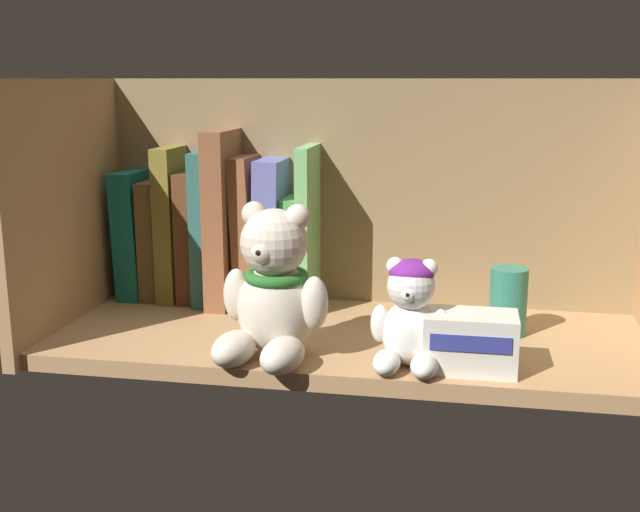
{
  "coord_description": "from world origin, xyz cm",
  "views": [
    {
      "loc": [
        13.15,
        -90.83,
        32.8
      ],
      "look_at": [
        -3.7,
        0.0,
        11.66
      ],
      "focal_mm": 43.64,
      "sensor_mm": 36.0,
      "label": 1
    }
  ],
  "objects_px": {
    "teddy_bear_smaller": "(410,316)",
    "book_5": "(228,216)",
    "book_9": "(312,226)",
    "book_8": "(295,250)",
    "pillar_candle": "(508,301)",
    "book_0": "(136,234)",
    "book_4": "(210,226)",
    "small_product_box": "(470,342)",
    "book_2": "(175,223)",
    "teddy_bear_larger": "(273,293)",
    "book_3": "(194,235)",
    "book_7": "(273,231)",
    "book_1": "(157,239)",
    "book_6": "(250,229)"
  },
  "relations": [
    {
      "from": "book_2",
      "to": "teddy_bear_smaller",
      "type": "xyz_separation_m",
      "value": [
        0.35,
        -0.22,
        -0.05
      ]
    },
    {
      "from": "book_8",
      "to": "small_product_box",
      "type": "bearing_deg",
      "value": -42.27
    },
    {
      "from": "book_8",
      "to": "pillar_candle",
      "type": "xyz_separation_m",
      "value": [
        0.29,
        -0.09,
        -0.03
      ]
    },
    {
      "from": "book_5",
      "to": "book_9",
      "type": "xyz_separation_m",
      "value": [
        0.12,
        0.0,
        -0.01
      ]
    },
    {
      "from": "book_2",
      "to": "book_8",
      "type": "xyz_separation_m",
      "value": [
        0.17,
        0.0,
        -0.03
      ]
    },
    {
      "from": "book_3",
      "to": "book_6",
      "type": "height_order",
      "value": "book_6"
    },
    {
      "from": "book_3",
      "to": "pillar_candle",
      "type": "relative_size",
      "value": 2.18
    },
    {
      "from": "book_1",
      "to": "teddy_bear_larger",
      "type": "relative_size",
      "value": 0.96
    },
    {
      "from": "book_8",
      "to": "book_5",
      "type": "bearing_deg",
      "value": 180.0
    },
    {
      "from": "book_1",
      "to": "book_6",
      "type": "relative_size",
      "value": 0.82
    },
    {
      "from": "book_3",
      "to": "teddy_bear_smaller",
      "type": "xyz_separation_m",
      "value": [
        0.32,
        -0.22,
        -0.03
      ]
    },
    {
      "from": "teddy_bear_smaller",
      "to": "small_product_box",
      "type": "relative_size",
      "value": 1.22
    },
    {
      "from": "book_2",
      "to": "pillar_candle",
      "type": "xyz_separation_m",
      "value": [
        0.46,
        -0.09,
        -0.07
      ]
    },
    {
      "from": "book_1",
      "to": "book_8",
      "type": "xyz_separation_m",
      "value": [
        0.2,
        0.0,
        -0.01
      ]
    },
    {
      "from": "book_0",
      "to": "teddy_bear_larger",
      "type": "bearing_deg",
      "value": -40.11
    },
    {
      "from": "book_2",
      "to": "teddy_bear_smaller",
      "type": "height_order",
      "value": "book_2"
    },
    {
      "from": "book_9",
      "to": "pillar_candle",
      "type": "height_order",
      "value": "book_9"
    },
    {
      "from": "book_3",
      "to": "book_7",
      "type": "height_order",
      "value": "book_7"
    },
    {
      "from": "book_0",
      "to": "book_9",
      "type": "xyz_separation_m",
      "value": [
        0.26,
        0.0,
        0.02
      ]
    },
    {
      "from": "book_2",
      "to": "teddy_bear_larger",
      "type": "relative_size",
      "value": 1.23
    },
    {
      "from": "book_5",
      "to": "small_product_box",
      "type": "height_order",
      "value": "book_5"
    },
    {
      "from": "book_1",
      "to": "teddy_bear_smaller",
      "type": "relative_size",
      "value": 1.39
    },
    {
      "from": "book_0",
      "to": "book_4",
      "type": "distance_m",
      "value": 0.11
    },
    {
      "from": "book_6",
      "to": "book_1",
      "type": "bearing_deg",
      "value": 180.0
    },
    {
      "from": "book_0",
      "to": "book_2",
      "type": "distance_m",
      "value": 0.06
    },
    {
      "from": "book_2",
      "to": "book_5",
      "type": "height_order",
      "value": "book_5"
    },
    {
      "from": "book_3",
      "to": "teddy_bear_smaller",
      "type": "height_order",
      "value": "book_3"
    },
    {
      "from": "book_2",
      "to": "book_1",
      "type": "bearing_deg",
      "value": 180.0
    },
    {
      "from": "book_4",
      "to": "book_1",
      "type": "bearing_deg",
      "value": 180.0
    },
    {
      "from": "book_0",
      "to": "book_3",
      "type": "height_order",
      "value": "book_3"
    },
    {
      "from": "book_4",
      "to": "book_5",
      "type": "bearing_deg",
      "value": 0.0
    },
    {
      "from": "book_8",
      "to": "teddy_bear_smaller",
      "type": "distance_m",
      "value": 0.28
    },
    {
      "from": "teddy_bear_larger",
      "to": "small_product_box",
      "type": "bearing_deg",
      "value": -0.57
    },
    {
      "from": "book_3",
      "to": "book_6",
      "type": "xyz_separation_m",
      "value": [
        0.08,
        0.0,
        0.01
      ]
    },
    {
      "from": "book_9",
      "to": "book_3",
      "type": "bearing_deg",
      "value": 180.0
    },
    {
      "from": "book_0",
      "to": "book_8",
      "type": "height_order",
      "value": "book_0"
    },
    {
      "from": "book_0",
      "to": "book_3",
      "type": "xyz_separation_m",
      "value": [
        0.09,
        0.0,
        0.0
      ]
    },
    {
      "from": "book_4",
      "to": "teddy_bear_smaller",
      "type": "relative_size",
      "value": 1.76
    },
    {
      "from": "teddy_bear_larger",
      "to": "teddy_bear_smaller",
      "type": "relative_size",
      "value": 1.45
    },
    {
      "from": "teddy_bear_smaller",
      "to": "book_5",
      "type": "bearing_deg",
      "value": 140.88
    },
    {
      "from": "book_1",
      "to": "book_7",
      "type": "distance_m",
      "value": 0.17
    },
    {
      "from": "book_9",
      "to": "book_0",
      "type": "bearing_deg",
      "value": 180.0
    },
    {
      "from": "book_5",
      "to": "book_9",
      "type": "relative_size",
      "value": 1.09
    },
    {
      "from": "book_2",
      "to": "book_6",
      "type": "distance_m",
      "value": 0.11
    },
    {
      "from": "book_7",
      "to": "teddy_bear_smaller",
      "type": "relative_size",
      "value": 1.68
    },
    {
      "from": "book_8",
      "to": "book_0",
      "type": "bearing_deg",
      "value": 180.0
    },
    {
      "from": "book_7",
      "to": "book_6",
      "type": "bearing_deg",
      "value": 180.0
    },
    {
      "from": "book_7",
      "to": "teddy_bear_larger",
      "type": "height_order",
      "value": "book_7"
    },
    {
      "from": "book_4",
      "to": "small_product_box",
      "type": "xyz_separation_m",
      "value": [
        0.36,
        -0.22,
        -0.07
      ]
    },
    {
      "from": "book_6",
      "to": "teddy_bear_larger",
      "type": "distance_m",
      "value": 0.23
    }
  ]
}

